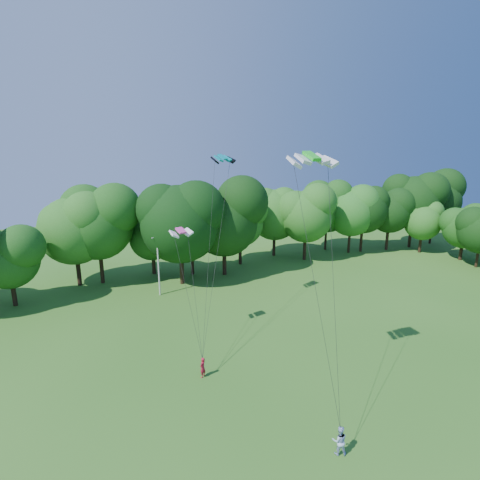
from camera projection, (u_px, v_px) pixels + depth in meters
name	position (u px, v px, depth m)	size (l,w,h in m)	color
utility_pole	(158.00, 265.00, 42.99)	(1.34, 0.66, 7.16)	beige
kite_flyer_left	(203.00, 367.00, 28.05)	(0.58, 0.38, 1.58)	#AE162D
kite_flyer_right	(339.00, 440.00, 20.96)	(0.85, 0.66, 1.75)	#A7BBE8
kite_teal	(222.00, 157.00, 35.52)	(2.60, 1.74, 0.57)	#048392
kite_green	(312.00, 156.00, 22.81)	(3.11, 1.55, 0.62)	green
kite_pink	(181.00, 230.00, 31.30)	(2.07, 1.29, 0.43)	#E940A8
tree_back_center	(179.00, 209.00, 45.15)	(10.55, 10.55, 15.35)	black
tree_back_east	(352.00, 208.00, 59.62)	(8.12, 8.12, 11.81)	#321B14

